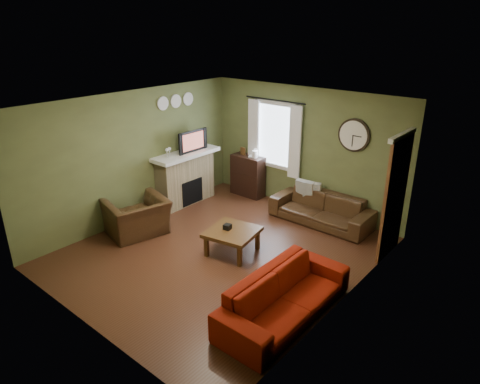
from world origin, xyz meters
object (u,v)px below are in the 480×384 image
Objects in this scene: sofa_brown at (321,209)px; sofa_red at (285,296)px; coffee_table at (232,241)px; armchair at (137,217)px; bookshelf at (248,176)px.

sofa_red is at bearing -69.03° from sofa_brown.
sofa_red is 1.89m from coffee_table.
armchair is at bearing 86.28° from sofa_red.
armchair reaches higher than coffee_table.
sofa_red is 2.01× the size of armchair.
sofa_red is (3.18, -3.12, -0.16)m from bookshelf.
sofa_red is (1.12, -2.91, 0.02)m from sofa_brown.
sofa_brown reaches higher than coffee_table.
coffee_table is (-0.57, -2.06, -0.08)m from sofa_brown.
sofa_brown is 2.50× the size of coffee_table.
bookshelf is 0.43× the size of sofa_red.
bookshelf is 2.08m from sofa_brown.
sofa_brown is 2.14m from coffee_table.
bookshelf reaches higher than sofa_red.
sofa_red is at bearing -26.69° from coffee_table.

